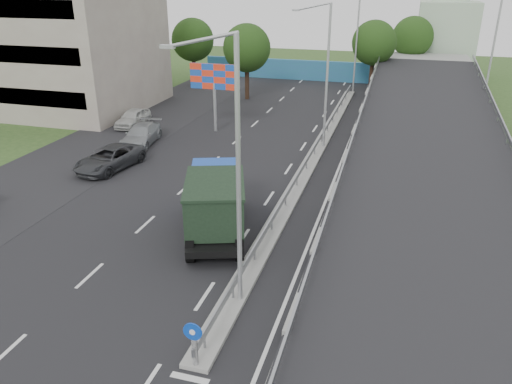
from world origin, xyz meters
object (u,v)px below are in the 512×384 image
at_px(parked_car_c, 110,158).
at_px(parked_car_e, 133,118).
at_px(lamp_post_near, 233,164).
at_px(lamp_post_far, 355,38).
at_px(sign_bollard, 194,344).
at_px(lamp_post_mid, 325,70).
at_px(parked_car_d, 141,135).
at_px(billboard, 214,81).
at_px(church, 446,33).
at_px(dump_truck, 216,201).

relative_size(parked_car_c, parked_car_e, 1.23).
relative_size(lamp_post_near, parked_car_c, 1.91).
relative_size(lamp_post_far, parked_car_e, 2.36).
height_order(lamp_post_near, parked_car_e, lamp_post_near).
relative_size(sign_bollard, parked_car_e, 0.39).
height_order(lamp_post_mid, parked_car_d, lamp_post_mid).
bearing_deg(sign_bollard, billboard, 109.21).
xyz_separation_m(church, parked_car_d, (-23.21, -36.84, -4.58)).
distance_m(parked_car_d, parked_car_e, 5.31).
relative_size(sign_bollard, lamp_post_mid, 0.17).
distance_m(sign_bollard, lamp_post_mid, 24.30).
relative_size(lamp_post_near, parked_car_d, 1.99).
distance_m(lamp_post_near, parked_car_e, 27.50).
relative_size(sign_bollard, parked_car_c, 0.32).
bearing_deg(parked_car_c, lamp_post_far, 75.32).
bearing_deg(lamp_post_far, parked_car_e, -131.54).
xyz_separation_m(lamp_post_near, dump_truck, (-2.79, 5.33, -4.10)).
distance_m(lamp_post_mid, parked_car_d, 14.53).
height_order(lamp_post_near, lamp_post_far, same).
bearing_deg(lamp_post_far, parked_car_d, -120.25).
bearing_deg(billboard, sign_bollard, -70.79).
distance_m(lamp_post_mid, parked_car_c, 15.99).
distance_m(lamp_post_far, church, 17.15).
relative_size(sign_bollard, lamp_post_near, 0.17).
bearing_deg(lamp_post_near, parked_car_d, 127.82).
height_order(lamp_post_mid, parked_car_c, lamp_post_mid).
bearing_deg(parked_car_c, church, 71.42).
relative_size(lamp_post_near, lamp_post_mid, 1.00).
bearing_deg(billboard, parked_car_c, -109.51).
bearing_deg(lamp_post_mid, parked_car_c, -147.12).
height_order(lamp_post_mid, lamp_post_far, same).
xyz_separation_m(sign_bollard, parked_car_c, (-12.63, 15.59, -0.30)).
height_order(lamp_post_near, church, church).
distance_m(lamp_post_near, dump_truck, 7.28).
relative_size(lamp_post_mid, church, 0.73).
xyz_separation_m(sign_bollard, dump_truck, (-2.68, 9.16, 0.68)).
bearing_deg(parked_car_e, parked_car_d, -55.71).
bearing_deg(lamp_post_mid, billboard, 167.62).
relative_size(lamp_post_mid, billboard, 1.83).
distance_m(lamp_post_far, parked_car_e, 25.29).
height_order(lamp_post_near, parked_car_c, lamp_post_near).
bearing_deg(lamp_post_near, parked_car_e, 127.44).
relative_size(dump_truck, parked_car_c, 1.41).
xyz_separation_m(lamp_post_near, lamp_post_mid, (0.00, 20.00, 0.00)).
distance_m(billboard, parked_car_d, 7.29).
bearing_deg(lamp_post_mid, parked_car_d, -167.96).
height_order(church, parked_car_c, church).
distance_m(lamp_post_far, parked_car_d, 26.92).
bearing_deg(lamp_post_mid, lamp_post_far, 90.00).
height_order(billboard, dump_truck, billboard).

